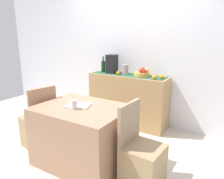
% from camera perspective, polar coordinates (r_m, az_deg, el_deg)
% --- Properties ---
extents(ground_plane, '(6.40, 6.40, 0.02)m').
position_cam_1_polar(ground_plane, '(3.35, -3.87, -14.24)').
color(ground_plane, beige).
rests_on(ground_plane, ground).
extents(room_wall_rear, '(6.40, 0.06, 2.70)m').
position_cam_1_polar(room_wall_rear, '(3.96, 5.89, 10.87)').
color(room_wall_rear, silver).
rests_on(room_wall_rear, ground).
extents(sideboard_console, '(1.39, 0.42, 0.90)m').
position_cam_1_polar(sideboard_console, '(3.88, 4.16, -2.72)').
color(sideboard_console, tan).
rests_on(sideboard_console, ground).
extents(table_runner, '(1.31, 0.32, 0.01)m').
position_cam_1_polar(table_runner, '(3.78, 4.28, 3.84)').
color(table_runner, '#1E563A').
rests_on(table_runner, sideboard_console).
extents(fruit_bowl, '(0.26, 0.26, 0.06)m').
position_cam_1_polar(fruit_bowl, '(3.66, 7.74, 3.97)').
color(fruit_bowl, gold).
rests_on(fruit_bowl, table_runner).
extents(apple_upper, '(0.08, 0.08, 0.08)m').
position_cam_1_polar(apple_upper, '(3.69, 7.97, 5.15)').
color(apple_upper, red).
rests_on(apple_upper, fruit_bowl).
extents(apple_left, '(0.07, 0.07, 0.07)m').
position_cam_1_polar(apple_left, '(3.62, 7.45, 4.96)').
color(apple_left, '#B63E1E').
rests_on(apple_left, fruit_bowl).
extents(apple_rear, '(0.06, 0.06, 0.06)m').
position_cam_1_polar(apple_rear, '(3.59, 8.47, 4.78)').
color(apple_rear, red).
rests_on(apple_rear, fruit_bowl).
extents(apple_center, '(0.06, 0.06, 0.06)m').
position_cam_1_polar(apple_center, '(3.65, 9.05, 4.91)').
color(apple_center, gold).
rests_on(apple_center, fruit_bowl).
extents(wine_bottle, '(0.07, 0.07, 0.29)m').
position_cam_1_polar(wine_bottle, '(4.02, -2.31, 6.08)').
color(wine_bottle, '#193D1E').
rests_on(wine_bottle, sideboard_console).
extents(coffee_maker, '(0.16, 0.18, 0.33)m').
position_cam_1_polar(coffee_maker, '(3.91, -0.04, 6.66)').
color(coffee_maker, black).
rests_on(coffee_maker, sideboard_console).
extents(ceramic_vase, '(0.10, 0.10, 0.17)m').
position_cam_1_polar(ceramic_vase, '(3.79, 3.49, 5.18)').
color(ceramic_vase, '#9F8D8E').
rests_on(ceramic_vase, sideboard_console).
extents(orange_loose_mid, '(0.07, 0.07, 0.07)m').
position_cam_1_polar(orange_loose_mid, '(3.51, 12.86, 3.19)').
color(orange_loose_mid, orange).
rests_on(orange_loose_mid, sideboard_console).
extents(orange_loose_far, '(0.07, 0.07, 0.07)m').
position_cam_1_polar(orange_loose_far, '(3.46, 11.03, 3.17)').
color(orange_loose_far, orange).
rests_on(orange_loose_far, sideboard_console).
extents(orange_loose_near_bowl, '(0.06, 0.06, 0.06)m').
position_cam_1_polar(orange_loose_near_bowl, '(3.77, 1.60, 4.31)').
color(orange_loose_near_bowl, orange).
rests_on(orange_loose_near_bowl, sideboard_console).
extents(dining_table, '(1.07, 0.82, 0.74)m').
position_cam_1_polar(dining_table, '(2.80, -7.66, -11.69)').
color(dining_table, '#AA7D5E').
rests_on(dining_table, ground).
extents(open_book, '(0.33, 0.29, 0.02)m').
position_cam_1_polar(open_book, '(2.68, -8.82, -4.16)').
color(open_book, white).
rests_on(open_book, dining_table).
extents(coffee_cup, '(0.07, 0.07, 0.11)m').
position_cam_1_polar(coffee_cup, '(2.59, -9.79, -3.87)').
color(coffee_cup, silver).
rests_on(coffee_cup, dining_table).
extents(chair_near_window, '(0.48, 0.48, 0.90)m').
position_cam_1_polar(chair_near_window, '(3.36, -18.44, -9.63)').
color(chair_near_window, '#A3875D').
rests_on(chair_near_window, ground).
extents(chair_by_corner, '(0.42, 0.42, 0.90)m').
position_cam_1_polar(chair_by_corner, '(2.48, 7.72, -18.15)').
color(chair_by_corner, tan).
rests_on(chair_by_corner, ground).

